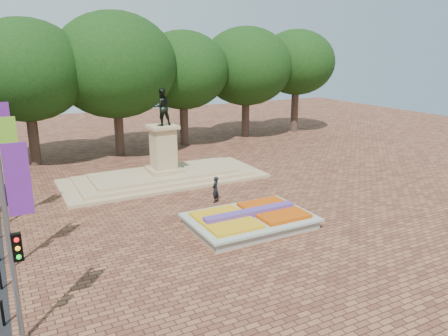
# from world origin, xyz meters

# --- Properties ---
(ground) EXTENTS (90.00, 90.00, 0.00)m
(ground) POSITION_xyz_m (0.00, 0.00, 0.00)
(ground) COLOR brown
(ground) RESTS_ON ground
(flower_bed) EXTENTS (6.30, 4.30, 0.91)m
(flower_bed) POSITION_xyz_m (1.03, -2.00, 0.38)
(flower_bed) COLOR gray
(flower_bed) RESTS_ON ground
(monument) EXTENTS (14.00, 6.00, 6.40)m
(monument) POSITION_xyz_m (0.00, 8.00, 0.88)
(monument) COLOR tan
(monument) RESTS_ON ground
(tree_row_back) EXTENTS (44.80, 8.80, 10.43)m
(tree_row_back) POSITION_xyz_m (2.33, 18.00, 6.67)
(tree_row_back) COLOR #3C2920
(tree_row_back) RESTS_ON ground
(banner_poles) EXTENTS (0.88, 11.17, 7.00)m
(banner_poles) POSITION_xyz_m (-10.08, -1.31, 3.88)
(banner_poles) COLOR slate
(banner_poles) RESTS_ON ground
(pedestrian) EXTENTS (0.70, 0.66, 1.61)m
(pedestrian) POSITION_xyz_m (1.09, 2.15, 0.80)
(pedestrian) COLOR black
(pedestrian) RESTS_ON ground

